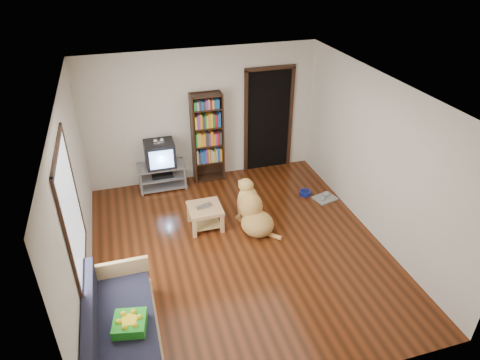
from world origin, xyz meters
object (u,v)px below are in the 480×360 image
object	(u,v)px
coffee_table	(205,213)
sofa	(121,333)
green_cushion	(130,323)
crt_tv	(160,153)
bookshelf	(207,133)
tv_stand	(162,175)
grey_rag	(325,198)
dog_bowl	(305,193)
dog	(253,212)
laptop	(205,207)

from	to	relation	value
coffee_table	sofa	bearing A→B (deg)	-125.08
green_cushion	crt_tv	bearing A→B (deg)	88.35
green_cushion	bookshelf	xyz separation A→B (m)	(1.80, 3.81, 0.52)
tv_stand	green_cushion	bearing A→B (deg)	-102.88
grey_rag	green_cushion	bearing A→B (deg)	-146.98
grey_rag	sofa	world-z (taller)	sofa
green_cushion	bookshelf	distance (m)	4.25
grey_rag	dog_bowl	bearing A→B (deg)	140.19
sofa	dog	size ratio (longest dim) A/B	1.85
laptop	dog_bowl	bearing A→B (deg)	-1.49
bookshelf	dog	size ratio (longest dim) A/B	1.85
tv_stand	crt_tv	distance (m)	0.47
grey_rag	sofa	distance (m)	4.51
sofa	dog	distance (m)	2.94
bookshelf	dog	xyz separation A→B (m)	(0.34, -1.84, -0.69)
laptop	tv_stand	xyz separation A→B (m)	(-0.52, 1.53, -0.14)
dog_bowl	tv_stand	world-z (taller)	tv_stand
green_cushion	dog	distance (m)	2.91
bookshelf	tv_stand	bearing A→B (deg)	-174.37
green_cushion	laptop	xyz separation A→B (m)	(1.37, 2.19, -0.07)
crt_tv	tv_stand	bearing A→B (deg)	-90.00
laptop	dog_bowl	size ratio (longest dim) A/B	1.27
dog_bowl	crt_tv	size ratio (longest dim) A/B	0.38
tv_stand	dog	world-z (taller)	dog
crt_tv	coffee_table	distance (m)	1.67
tv_stand	sofa	xyz separation A→B (m)	(-0.97, -3.63, -0.01)
grey_rag	sofa	bearing A→B (deg)	-148.75
coffee_table	laptop	bearing A→B (deg)	-90.00
bookshelf	dog	world-z (taller)	bookshelf
laptop	tv_stand	world-z (taller)	tv_stand
sofa	coffee_table	bearing A→B (deg)	54.92
green_cushion	laptop	size ratio (longest dim) A/B	1.31
sofa	grey_rag	bearing A→B (deg)	31.25
tv_stand	bookshelf	size ratio (longest dim) A/B	0.50
green_cushion	tv_stand	bearing A→B (deg)	88.27
green_cushion	grey_rag	size ratio (longest dim) A/B	0.92
tv_stand	dog	distance (m)	2.17
crt_tv	dog	xyz separation A→B (m)	(1.29, -1.77, -0.43)
sofa	dog	bearing A→B (deg)	39.81
crt_tv	sofa	bearing A→B (deg)	-104.93
laptop	dog	size ratio (longest dim) A/B	0.29
dog_bowl	bookshelf	xyz separation A→B (m)	(-1.62, 1.14, 0.96)
dog_bowl	coffee_table	size ratio (longest dim) A/B	0.40
dog_bowl	grey_rag	world-z (taller)	dog_bowl
crt_tv	bookshelf	xyz separation A→B (m)	(0.95, 0.07, 0.26)
grey_rag	tv_stand	size ratio (longest dim) A/B	0.44
green_cushion	crt_tv	distance (m)	3.84
green_cushion	crt_tv	size ratio (longest dim) A/B	0.64
grey_rag	dog	bearing A→B (deg)	-164.16
grey_rag	coffee_table	world-z (taller)	coffee_table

